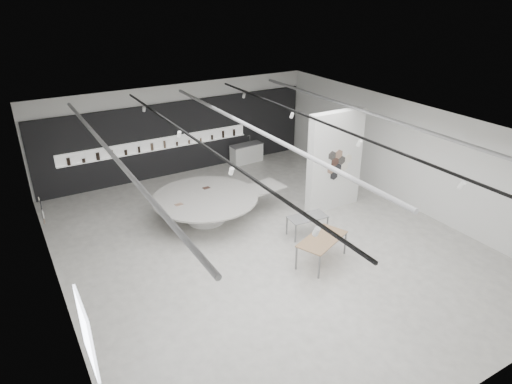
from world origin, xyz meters
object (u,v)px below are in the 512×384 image
kitchen_counter (247,153)px  sample_table_stone (308,218)px  partition_column (335,161)px  display_island (208,205)px  sample_table_wood (322,240)px

kitchen_counter → sample_table_stone: bearing=-106.6°
partition_column → sample_table_stone: 2.61m
display_island → sample_table_wood: display_island is taller
sample_table_stone → kitchen_counter: kitchen_counter is taller
display_island → kitchen_counter: (3.88, 4.19, -0.17)m
partition_column → sample_table_wood: partition_column is taller
sample_table_wood → sample_table_stone: (0.59, 1.51, -0.13)m
display_island → kitchen_counter: size_ratio=3.15×
display_island → sample_table_stone: display_island is taller
sample_table_wood → partition_column: bearing=46.3°
display_island → sample_table_wood: bearing=-72.1°
partition_column → sample_table_wood: size_ratio=1.93×
sample_table_wood → kitchen_counter: (2.09, 8.23, -0.29)m
display_island → partition_column: bearing=-23.2°
sample_table_stone → kitchen_counter: (1.50, 6.72, -0.17)m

